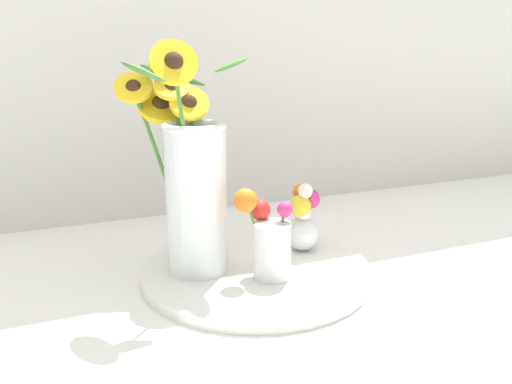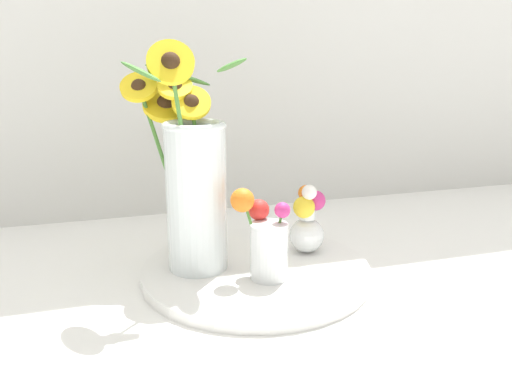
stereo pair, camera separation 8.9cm
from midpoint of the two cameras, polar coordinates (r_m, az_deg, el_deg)
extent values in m
plane|color=white|center=(0.89, -3.66, -11.34)|extent=(6.00, 6.00, 0.00)
cylinder|color=white|center=(0.95, -2.74, -9.00)|extent=(0.43, 0.43, 0.02)
cylinder|color=silver|center=(0.89, -9.69, -1.12)|extent=(0.11, 0.11, 0.26)
torus|color=silver|center=(0.87, -10.08, 7.39)|extent=(0.11, 0.11, 0.01)
cylinder|color=#4C8438|center=(0.92, -13.51, 2.88)|extent=(0.07, 0.07, 0.26)
cylinder|color=yellow|center=(0.93, -16.58, 11.36)|extent=(0.08, 0.06, 0.07)
sphere|color=#382314|center=(0.93, -16.58, 11.36)|extent=(0.03, 0.03, 0.03)
cylinder|color=#4C8438|center=(0.89, -10.94, 3.54)|extent=(0.03, 0.08, 0.24)
cylinder|color=yellow|center=(0.91, -12.46, 11.60)|extent=(0.07, 0.05, 0.05)
sphere|color=#382314|center=(0.91, -12.46, 11.60)|extent=(0.03, 0.03, 0.03)
cylinder|color=#4C8438|center=(0.90, -9.23, 1.95)|extent=(0.03, 0.04, 0.25)
cylinder|color=yellow|center=(0.90, -10.55, 9.95)|extent=(0.07, 0.05, 0.06)
sphere|color=#382314|center=(0.90, -10.55, 9.95)|extent=(0.03, 0.03, 0.03)
cylinder|color=#4C8438|center=(0.84, -10.87, 4.06)|extent=(0.05, 0.03, 0.30)
cylinder|color=yellow|center=(0.81, -12.66, 14.26)|extent=(0.08, 0.05, 0.08)
sphere|color=#382314|center=(0.81, -12.66, 14.26)|extent=(0.03, 0.03, 0.03)
cylinder|color=#4C8438|center=(0.93, -12.25, 2.41)|extent=(0.02, 0.07, 0.22)
cylinder|color=yellow|center=(0.94, -13.52, 9.63)|extent=(0.09, 0.08, 0.07)
sphere|color=#382314|center=(0.94, -13.52, 9.63)|extent=(0.04, 0.04, 0.04)
ellipsoid|color=#477F38|center=(0.88, -5.99, 14.19)|extent=(0.05, 0.11, 0.04)
ellipsoid|color=#477F38|center=(0.94, -12.19, 12.87)|extent=(0.13, 0.07, 0.05)
ellipsoid|color=#477F38|center=(0.81, -16.01, 13.06)|extent=(0.08, 0.11, 0.05)
cylinder|color=white|center=(0.88, -1.16, -6.71)|extent=(0.07, 0.07, 0.10)
cylinder|color=#4C8438|center=(0.87, -0.26, -4.75)|extent=(0.02, 0.02, 0.09)
sphere|color=#C6337A|center=(0.86, 0.42, -2.08)|extent=(0.03, 0.03, 0.03)
cylinder|color=#4C8438|center=(0.86, -2.88, -4.75)|extent=(0.03, 0.03, 0.11)
sphere|color=orange|center=(0.85, -4.09, -1.00)|extent=(0.04, 0.04, 0.04)
cylinder|color=#4C8438|center=(0.89, -2.12, -5.07)|extent=(0.01, 0.02, 0.09)
sphere|color=red|center=(0.88, -2.44, -2.08)|extent=(0.04, 0.04, 0.04)
sphere|color=white|center=(1.00, 2.78, -4.81)|extent=(0.07, 0.07, 0.07)
cylinder|color=white|center=(0.99, 2.81, -2.43)|extent=(0.03, 0.03, 0.02)
cylinder|color=#568E42|center=(1.01, 2.42, -2.61)|extent=(0.01, 0.02, 0.09)
sphere|color=orange|center=(1.00, 2.54, 0.02)|extent=(0.03, 0.03, 0.03)
cylinder|color=#568E42|center=(0.99, 2.59, -2.52)|extent=(0.01, 0.03, 0.10)
sphere|color=white|center=(0.97, 3.03, 0.09)|extent=(0.03, 0.03, 0.03)
cylinder|color=#568E42|center=(1.01, 3.08, -2.91)|extent=(0.02, 0.01, 0.07)
sphere|color=#C6337A|center=(1.00, 3.68, -0.83)|extent=(0.04, 0.04, 0.04)
cylinder|color=#568E42|center=(0.99, 2.67, -3.60)|extent=(0.02, 0.01, 0.07)
sphere|color=yellow|center=(0.98, 2.45, -1.63)|extent=(0.04, 0.04, 0.04)
cylinder|color=#568E42|center=(1.00, 2.95, -2.60)|extent=(0.01, 0.01, 0.08)
sphere|color=red|center=(0.99, 2.97, -0.34)|extent=(0.03, 0.03, 0.03)
camera|label=1|loc=(0.04, -92.86, -0.77)|focal=35.00mm
camera|label=2|loc=(0.04, 87.14, 0.77)|focal=35.00mm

